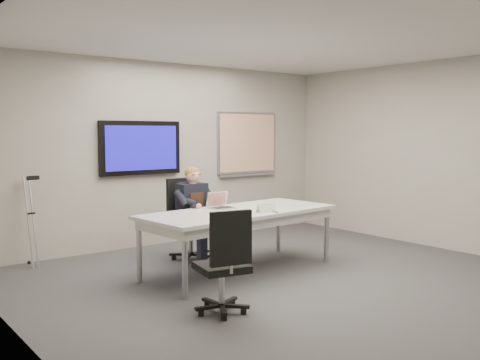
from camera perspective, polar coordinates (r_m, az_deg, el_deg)
floor at (r=6.24m, az=6.77°, el=-11.05°), size 6.00×6.00×0.02m
ceiling at (r=6.09m, az=7.06°, el=15.18°), size 6.00×6.00×0.02m
wall_back at (r=8.40m, az=-7.66°, el=2.81°), size 6.00×0.02×2.80m
wall_left at (r=4.44m, az=-21.79°, el=0.45°), size 0.02×6.00×2.80m
wall_right at (r=8.39m, az=21.65°, el=2.49°), size 0.02×6.00×2.80m
conference_table at (r=6.62m, az=-0.06°, el=-3.99°), size 2.59×1.25×0.77m
tv_display at (r=8.11m, az=-10.54°, el=3.39°), size 1.30×0.09×0.80m
whiteboard at (r=9.25m, az=0.77°, el=3.87°), size 1.25×0.08×1.10m
office_chair_far at (r=7.36m, az=-5.49°, el=-5.78°), size 0.56×0.56×1.10m
office_chair_near at (r=5.17m, az=-1.77°, el=-10.78°), size 0.58×0.58×1.02m
seated_person at (r=7.12m, az=-4.41°, el=-4.74°), size 0.40×0.68×1.27m
crutch at (r=7.40m, az=-21.41°, el=-3.98°), size 0.34×0.68×1.27m
laptop at (r=6.76m, az=-2.11°, el=-2.60°), size 0.31×0.29×0.21m
name_tent at (r=6.45m, az=2.81°, el=-2.99°), size 0.25×0.09×0.10m
pen at (r=6.44m, az=3.70°, el=-3.41°), size 0.01×0.12×0.01m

